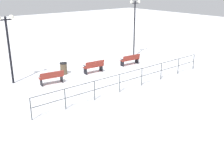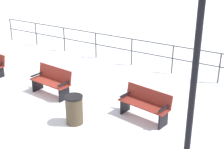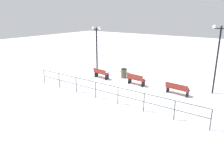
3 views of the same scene
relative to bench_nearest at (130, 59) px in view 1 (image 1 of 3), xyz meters
name	(u,v)px [view 1 (image 1 of 3)]	position (x,y,z in m)	size (l,w,h in m)	color
ground_plane	(94,73)	(0.15, 3.45, -0.45)	(80.00, 80.00, 0.00)	white
bench_nearest	(130,59)	(0.00, 0.00, 0.00)	(0.67, 1.71, 0.86)	maroon
bench_second	(94,67)	(0.16, 3.46, 0.04)	(0.71, 1.57, 0.95)	maroon
bench_third	(52,77)	(-0.02, 6.92, 0.02)	(0.77, 1.63, 0.90)	maroon
lamppost_near	(135,19)	(1.77, -2.04, 2.91)	(0.26, 1.14, 4.90)	black
lamppost_middle	(8,37)	(1.77, 8.81, 2.62)	(0.30, 1.06, 4.41)	black
waterfront_railing	(131,77)	(-3.85, 3.45, 0.32)	(0.05, 12.95, 1.17)	#383D42
trash_bin	(64,68)	(1.29, 5.31, -0.02)	(0.52, 0.52, 0.86)	brown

